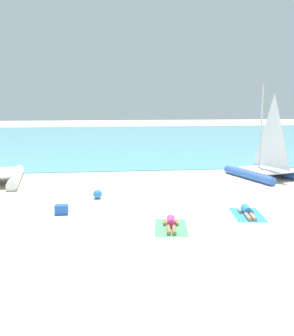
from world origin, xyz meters
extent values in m
plane|color=beige|center=(0.00, 10.00, 0.00)|extent=(120.00, 120.00, 0.00)
cube|color=#5BB2C1|center=(0.00, 30.39, 0.03)|extent=(120.00, 40.00, 0.05)
cylinder|color=blue|center=(5.93, 7.36, 0.23)|extent=(1.59, 3.95, 0.46)
cylinder|color=blue|center=(7.93, 7.96, 0.23)|extent=(1.59, 3.95, 0.46)
cube|color=silver|center=(6.99, 7.48, 0.48)|extent=(2.74, 3.05, 0.06)
cylinder|color=silver|center=(6.82, 8.02, 2.83)|extent=(0.10, 0.10, 4.75)
pyramid|color=white|center=(7.10, 7.12, 2.69)|extent=(0.66, 2.02, 3.99)
cylinder|color=white|center=(-6.63, 8.05, 0.27)|extent=(1.07, 4.71, 0.54)
cube|color=#4CB266|center=(0.24, -0.41, 0.01)|extent=(1.37, 2.04, 0.01)
cylinder|color=#D83372|center=(0.27, -0.21, 0.16)|extent=(0.39, 0.66, 0.30)
sphere|color=#8C6647|center=(0.33, 0.19, 0.16)|extent=(0.22, 0.22, 0.22)
cylinder|color=#8C6647|center=(0.08, -0.84, 0.08)|extent=(0.25, 0.79, 0.14)
cylinder|color=#8C6647|center=(0.26, -0.87, 0.08)|extent=(0.25, 0.79, 0.14)
cylinder|color=#8C6647|center=(0.07, -0.02, 0.07)|extent=(0.17, 0.46, 0.10)
cylinder|color=#8C6647|center=(0.51, -0.09, 0.07)|extent=(0.17, 0.46, 0.10)
cube|color=#338CD8|center=(3.39, 0.74, 0.01)|extent=(1.35, 2.03, 0.01)
cylinder|color=#268CCC|center=(3.42, 0.94, 0.16)|extent=(0.38, 0.66, 0.30)
sphere|color=tan|center=(3.47, 1.34, 0.16)|extent=(0.22, 0.22, 0.22)
cylinder|color=tan|center=(3.24, 0.31, 0.08)|extent=(0.25, 0.79, 0.14)
cylinder|color=tan|center=(3.42, 0.28, 0.08)|extent=(0.25, 0.79, 0.14)
cylinder|color=tan|center=(3.22, 1.12, 0.07)|extent=(0.16, 0.46, 0.10)
cylinder|color=tan|center=(3.66, 1.06, 0.07)|extent=(0.16, 0.46, 0.10)
sphere|color=#337FE5|center=(-2.29, 3.93, 0.20)|extent=(0.40, 0.40, 0.40)
cube|color=blue|center=(-3.64, 1.66, 0.18)|extent=(0.50, 0.36, 0.36)
camera|label=1|loc=(-2.08, -13.19, 4.33)|focal=42.24mm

